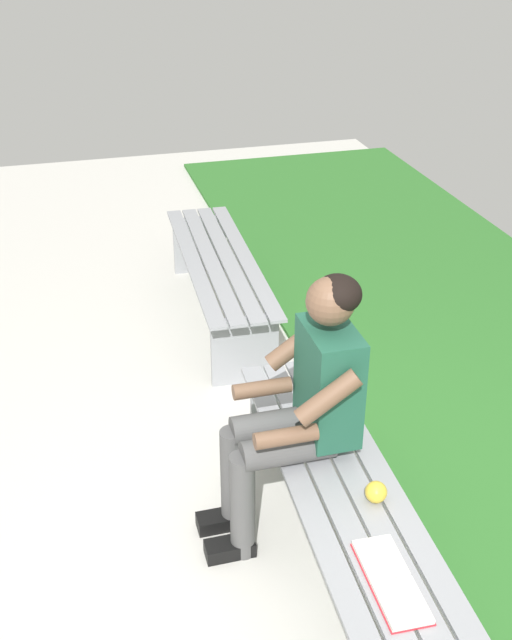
{
  "coord_description": "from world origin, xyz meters",
  "views": [
    {
      "loc": [
        -2.34,
        1.0,
        2.61
      ],
      "look_at": [
        0.8,
        0.15,
        0.81
      ],
      "focal_mm": 44.4,
      "sensor_mm": 36.0,
      "label": 1
    }
  ],
  "objects_px": {
    "apple": "(376,492)",
    "bench_far": "(219,272)",
    "bench_near": "(341,501)",
    "person_seated": "(301,402)",
    "book_open": "(391,581)"
  },
  "relations": [
    {
      "from": "bench_near",
      "to": "book_open",
      "type": "xyz_separation_m",
      "value": [
        -0.55,
        0.03,
        0.12
      ]
    },
    {
      "from": "person_seated",
      "to": "apple",
      "type": "xyz_separation_m",
      "value": [
        -0.41,
        -0.19,
        -0.19
      ]
    },
    {
      "from": "person_seated",
      "to": "apple",
      "type": "relative_size",
      "value": 14.28
    },
    {
      "from": "bench_near",
      "to": "person_seated",
      "type": "height_order",
      "value": "person_seated"
    },
    {
      "from": "person_seated",
      "to": "book_open",
      "type": "relative_size",
      "value": 3.03
    },
    {
      "from": "bench_near",
      "to": "book_open",
      "type": "bearing_deg",
      "value": 177.26
    },
    {
      "from": "person_seated",
      "to": "book_open",
      "type": "xyz_separation_m",
      "value": [
        -0.81,
        -0.07,
        -0.23
      ]
    },
    {
      "from": "bench_near",
      "to": "book_open",
      "type": "height_order",
      "value": "book_open"
    },
    {
      "from": "book_open",
      "to": "bench_far",
      "type": "bearing_deg",
      "value": 1.57
    },
    {
      "from": "apple",
      "to": "bench_far",
      "type": "bearing_deg",
      "value": 2.01
    },
    {
      "from": "bench_far",
      "to": "book_open",
      "type": "height_order",
      "value": "book_open"
    },
    {
      "from": "person_seated",
      "to": "apple",
      "type": "distance_m",
      "value": 0.49
    },
    {
      "from": "bench_near",
      "to": "bench_far",
      "type": "height_order",
      "value": "same"
    },
    {
      "from": "bench_far",
      "to": "apple",
      "type": "height_order",
      "value": "apple"
    },
    {
      "from": "bench_near",
      "to": "person_seated",
      "type": "distance_m",
      "value": 0.44
    }
  ]
}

